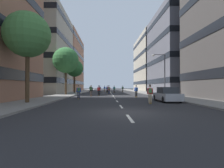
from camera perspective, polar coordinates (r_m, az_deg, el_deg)
The scene contains 26 objects.
ground_plane at distance 42.69m, azimuth -0.39°, elevation -2.89°, with size 191.59×191.59×0.00m, color #28282B.
sidewalk_left at distance 47.21m, azimuth -10.72°, elevation -2.59°, with size 3.93×87.81×0.14m, color gray.
sidewalk_right at distance 47.63m, azimuth 9.59°, elevation -2.57°, with size 3.93×87.81×0.14m, color gray.
lane_markings at distance 43.76m, azimuth -0.42°, elevation -2.83°, with size 0.16×72.20×0.01m.
building_left_mid at distance 44.50m, azimuth -24.60°, elevation 9.31°, with size 15.65×16.12×18.46m.
building_left_far at distance 63.36m, azimuth -17.54°, elevation 6.44°, with size 15.65×22.91×18.79m.
building_right_mid at distance 45.47m, azimuth 23.45°, elevation 9.17°, with size 15.65×19.03×18.58m.
building_right_far at distance 64.04m, azimuth 15.65°, elevation 6.39°, with size 15.65×23.86×18.87m.
parked_car_near at distance 19.20m, azimuth 17.45°, elevation -3.40°, with size 1.82×4.40×1.52m.
street_tree_near at distance 18.29m, azimuth -25.81°, elevation 14.20°, with size 4.14×4.14×8.26m.
street_tree_mid at distance 32.58m, azimuth -14.80°, elevation 7.48°, with size 4.60×4.60×8.43m.
street_tree_far at distance 40.93m, azimuth -12.10°, elevation 5.00°, with size 3.91×3.91×7.53m.
streetlamp_right at distance 28.38m, azimuth 16.11°, elevation 4.41°, with size 2.13×0.30×6.50m.
skater_0 at distance 32.77m, azimuth -1.01°, elevation -1.77°, with size 0.53×0.90×1.78m.
skater_1 at distance 52.02m, azimuth -2.44°, elevation -1.42°, with size 0.56×0.92×1.78m.
skater_2 at distance 41.85m, azimuth -1.56°, elevation -1.59°, with size 0.56×0.92×1.78m.
skater_3 at distance 43.26m, azimuth -3.99°, elevation -1.52°, with size 0.57×0.92×1.78m.
skater_4 at distance 25.98m, azimuth 7.90°, elevation -2.03°, with size 0.53×0.90×1.78m.
skater_5 at distance 30.16m, azimuth -4.32°, elevation -1.91°, with size 0.55×0.92×1.78m.
skater_6 at distance 48.13m, azimuth 3.50°, elevation -1.44°, with size 0.53×0.90×1.78m.
skater_7 at distance 28.17m, azimuth -6.82°, elevation -1.93°, with size 0.55×0.91×1.78m.
skater_8 at distance 42.66m, azimuth 0.71°, elevation -1.53°, with size 0.57×0.92×1.78m.
skater_9 at distance 22.32m, azimuth -10.82°, elevation -2.23°, with size 0.57×0.92×1.78m.
skater_10 at distance 47.11m, azimuth -7.10°, elevation -1.45°, with size 0.55×0.91×1.78m.
skater_11 at distance 51.04m, azimuth -6.78°, elevation -1.43°, with size 0.56×0.92×1.78m.
skater_12 at distance 16.51m, azimuth 12.30°, elevation -2.76°, with size 0.56×0.92×1.78m.
Camera 1 is at (-1.19, -10.71, 1.60)m, focal length 28.05 mm.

